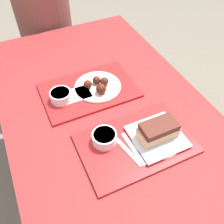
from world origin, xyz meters
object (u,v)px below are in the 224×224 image
Objects in this scene: tray_near at (136,143)px; bowl_coleslaw_near at (104,137)px; bowl_coleslaw_far at (61,96)px; tray_far at (89,90)px; wings_plate_far at (98,86)px; brisket_sandwich_plate at (158,133)px; person_seated_across at (43,14)px.

bowl_coleslaw_near is at bearing 152.53° from tray_near.
tray_far is at bearing 5.17° from bowl_coleslaw_far.
wings_plate_far reaches higher than tray_far.
tray_far is 4.55× the size of bowl_coleslaw_far.
bowl_coleslaw_far is at bearing 105.80° from bowl_coleslaw_near.
tray_far is 2.16× the size of brisket_sandwich_plate.
brisket_sandwich_plate is 0.30× the size of person_seated_across.
brisket_sandwich_plate reaches higher than tray_far.
wings_plate_far reaches higher than bowl_coleslaw_far.
bowl_coleslaw_near is at bearing 159.28° from brisket_sandwich_plate.
bowl_coleslaw_near is 0.22m from brisket_sandwich_plate.
wings_plate_far is (-0.10, 0.39, -0.02)m from brisket_sandwich_plate.
tray_near is 1.98× the size of wings_plate_far.
tray_far is 0.05m from wings_plate_far.
bowl_coleslaw_near reaches higher than tray_far.
tray_far is at bearing 79.76° from bowl_coleslaw_near.
tray_near is at bearing -27.47° from bowl_coleslaw_near.
bowl_coleslaw_near is 0.47× the size of brisket_sandwich_plate.
bowl_coleslaw_near is 0.32m from bowl_coleslaw_far.
person_seated_across is (-0.05, 0.88, -0.02)m from wings_plate_far.
person_seated_across reaches higher than bowl_coleslaw_near.
tray_near is at bearing 168.83° from brisket_sandwich_plate.
wings_plate_far reaches higher than tray_near.
person_seated_across reaches higher than bowl_coleslaw_far.
bowl_coleslaw_far is 0.14× the size of person_seated_across.
tray_near is 4.55× the size of bowl_coleslaw_far.
wings_plate_far is (-0.01, 0.37, 0.02)m from tray_near.
bowl_coleslaw_far is 0.44× the size of wings_plate_far.
bowl_coleslaw_far is 0.19m from wings_plate_far.
wings_plate_far is (0.04, -0.01, 0.02)m from tray_far.
bowl_coleslaw_near is (-0.11, 0.06, 0.03)m from tray_near.
person_seated_across is (0.14, 0.89, -0.03)m from bowl_coleslaw_far.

